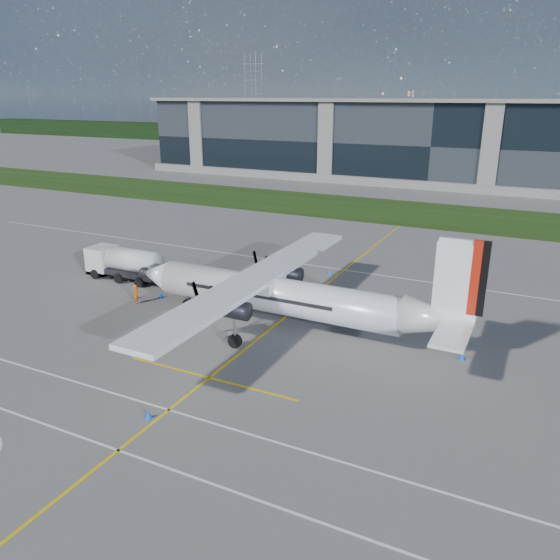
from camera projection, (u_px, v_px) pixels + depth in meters
ground at (379, 222)px, 73.57m from camera, size 400.00×400.00×0.00m
grass_strip at (395, 211)px, 80.34m from camera, size 400.00×18.00×0.04m
terminal_building at (441, 143)px, 105.05m from camera, size 120.00×20.00×15.00m
tree_line at (480, 143)px, 157.39m from camera, size 400.00×6.00×6.00m
pylon_west at (254, 98)px, 195.56m from camera, size 9.00×4.60×30.00m
yellow_taxiway_centerline at (312, 295)px, 46.87m from camera, size 0.20×70.00×0.01m
white_lane_line at (73, 434)px, 27.78m from camera, size 90.00×0.15×0.01m
turboprop_aircraft at (288, 277)px, 38.73m from camera, size 26.52×27.50×8.25m
fuel_tanker_truck at (120, 263)px, 50.74m from camera, size 8.07×2.62×3.03m
baggage_tug at (137, 272)px, 50.44m from camera, size 2.80×1.68×1.68m
ground_crew_person at (136, 293)px, 44.86m from camera, size 0.67×0.84×1.84m
safety_cone_portwing at (148, 414)px, 29.09m from camera, size 0.36×0.36×0.50m
safety_cone_stbdwing at (330, 272)px, 52.21m from camera, size 0.36×0.36×0.50m
safety_cone_tail at (462, 356)px, 35.49m from camera, size 0.36×0.36×0.50m
safety_cone_fwd at (137, 295)px, 46.20m from camera, size 0.36×0.36×0.50m
safety_cone_nose_stbd at (161, 295)px, 46.30m from camera, size 0.36×0.36×0.50m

